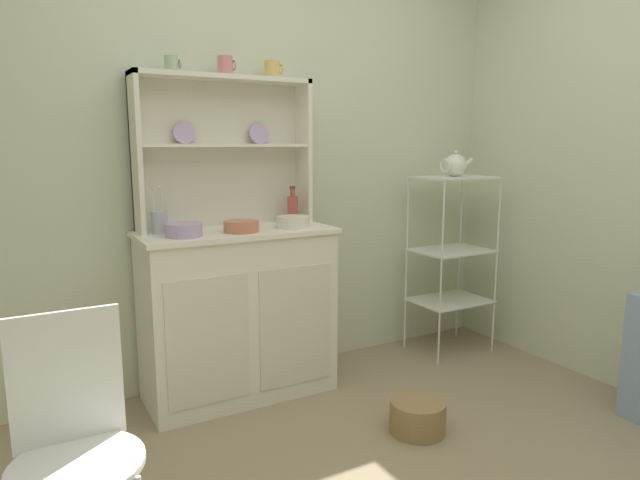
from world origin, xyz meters
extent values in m
cube|color=beige|center=(0.00, 1.62, 1.25)|extent=(3.84, 0.05, 2.50)
cube|color=silver|center=(-0.22, 1.37, 0.44)|extent=(0.96, 0.42, 0.88)
cube|color=beige|center=(-0.45, 1.16, 0.40)|extent=(0.40, 0.01, 0.62)
cube|color=beige|center=(0.01, 1.16, 0.40)|extent=(0.40, 0.01, 0.62)
cube|color=white|center=(-0.22, 1.37, 0.87)|extent=(0.99, 0.45, 0.02)
cube|color=silver|center=(-0.22, 1.57, 1.27)|extent=(0.92, 0.02, 0.77)
cube|color=silver|center=(-0.67, 1.49, 1.27)|extent=(0.02, 0.18, 0.77)
cube|color=silver|center=(0.23, 1.49, 1.27)|extent=(0.02, 0.18, 0.77)
cube|color=silver|center=(-0.22, 1.49, 1.31)|extent=(0.88, 0.16, 0.02)
cube|color=silver|center=(-0.22, 1.49, 1.64)|extent=(0.92, 0.18, 0.02)
cylinder|color=#B79ECC|center=(-0.42, 1.53, 1.37)|extent=(0.11, 0.03, 0.11)
cylinder|color=#B79ECC|center=(-0.02, 1.53, 1.37)|extent=(0.11, 0.03, 0.11)
cylinder|color=silver|center=(0.97, 1.15, 0.56)|extent=(0.01, 0.01, 1.12)
cylinder|color=silver|center=(1.42, 1.15, 0.56)|extent=(0.01, 0.01, 1.12)
cylinder|color=silver|center=(0.97, 1.48, 0.56)|extent=(0.01, 0.01, 1.12)
cylinder|color=silver|center=(1.42, 1.48, 0.56)|extent=(0.01, 0.01, 1.12)
cube|color=silver|center=(1.19, 1.31, 1.11)|extent=(0.47, 0.35, 0.01)
cube|color=silver|center=(1.19, 1.31, 0.65)|extent=(0.47, 0.35, 0.01)
cube|color=silver|center=(1.19, 1.31, 0.33)|extent=(0.47, 0.35, 0.01)
cylinder|color=white|center=(-1.11, 0.26, 0.45)|extent=(0.36, 0.36, 0.02)
cube|color=white|center=(-1.11, 0.40, 0.65)|extent=(0.31, 0.02, 0.40)
cylinder|color=#93754C|center=(0.35, 0.59, 0.07)|extent=(0.26, 0.26, 0.15)
cylinder|color=#9EB78E|center=(-0.48, 1.49, 1.69)|extent=(0.07, 0.07, 0.08)
torus|color=#9EB78E|center=(-0.44, 1.49, 1.70)|extent=(0.01, 0.04, 0.04)
cylinder|color=#D17A84|center=(-0.21, 1.49, 1.70)|extent=(0.08, 0.08, 0.09)
torus|color=#D17A84|center=(-0.16, 1.49, 1.71)|extent=(0.01, 0.05, 0.05)
cylinder|color=#DBB760|center=(0.05, 1.49, 1.70)|extent=(0.08, 0.08, 0.09)
torus|color=#DBB760|center=(0.10, 1.49, 1.71)|extent=(0.01, 0.05, 0.05)
cylinder|color=#B79ECC|center=(-0.51, 1.29, 0.92)|extent=(0.17, 0.17, 0.06)
cylinder|color=#C67556|center=(-0.22, 1.29, 0.91)|extent=(0.18, 0.18, 0.06)
cylinder|color=silver|center=(0.07, 1.29, 0.91)|extent=(0.17, 0.17, 0.06)
cylinder|color=#B74C47|center=(0.15, 1.45, 0.96)|extent=(0.06, 0.06, 0.15)
cylinder|color=#B74C47|center=(0.15, 1.45, 1.05)|extent=(0.03, 0.03, 0.04)
cylinder|color=#4C382D|center=(0.15, 1.45, 1.08)|extent=(0.03, 0.03, 0.01)
cylinder|color=#B2B7C6|center=(-0.58, 1.45, 0.94)|extent=(0.08, 0.08, 0.11)
cylinder|color=silver|center=(-0.61, 1.45, 1.01)|extent=(0.01, 0.03, 0.17)
ellipsoid|color=silver|center=(-0.61, 1.45, 1.11)|extent=(0.02, 0.01, 0.01)
cylinder|color=silver|center=(-0.57, 1.47, 1.01)|extent=(0.02, 0.02, 0.17)
ellipsoid|color=silver|center=(-0.57, 1.47, 1.10)|extent=(0.02, 0.01, 0.01)
sphere|color=white|center=(1.19, 1.31, 1.19)|extent=(0.14, 0.14, 0.14)
sphere|color=silver|center=(1.19, 1.31, 1.27)|extent=(0.02, 0.02, 0.02)
cylinder|color=white|center=(1.29, 1.31, 1.20)|extent=(0.09, 0.02, 0.07)
torus|color=white|center=(1.11, 1.31, 1.19)|extent=(0.01, 0.09, 0.09)
camera|label=1|loc=(-1.21, -1.27, 1.31)|focal=31.08mm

